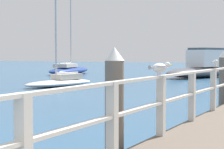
{
  "coord_description": "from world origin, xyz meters",
  "views": [
    {
      "loc": [
        0.95,
        -0.25,
        1.73
      ],
      "look_at": [
        -4.21,
        9.18,
        1.19
      ],
      "focal_mm": 63.96,
      "sensor_mm": 36.0,
      "label": 1
    }
  ],
  "objects_px": {
    "dock_piling_far": "(224,81)",
    "boat_0": "(69,70)",
    "seagull_background": "(215,63)",
    "boat_5": "(60,81)",
    "dock_piling_near": "(114,109)",
    "boat_4": "(202,67)",
    "seagull_foreground": "(160,67)"
  },
  "relations": [
    {
      "from": "seagull_background",
      "to": "boat_0",
      "type": "height_order",
      "value": "boat_0"
    },
    {
      "from": "dock_piling_near",
      "to": "dock_piling_far",
      "type": "bearing_deg",
      "value": 90.0
    },
    {
      "from": "dock_piling_near",
      "to": "seagull_foreground",
      "type": "height_order",
      "value": "dock_piling_near"
    },
    {
      "from": "dock_piling_near",
      "to": "dock_piling_far",
      "type": "height_order",
      "value": "same"
    },
    {
      "from": "dock_piling_far",
      "to": "boat_0",
      "type": "height_order",
      "value": "boat_0"
    },
    {
      "from": "dock_piling_far",
      "to": "seagull_foreground",
      "type": "height_order",
      "value": "dock_piling_far"
    },
    {
      "from": "seagull_foreground",
      "to": "boat_4",
      "type": "bearing_deg",
      "value": 129.45
    },
    {
      "from": "seagull_foreground",
      "to": "boat_0",
      "type": "distance_m",
      "value": 28.61
    },
    {
      "from": "dock_piling_far",
      "to": "boat_5",
      "type": "height_order",
      "value": "boat_5"
    },
    {
      "from": "dock_piling_far",
      "to": "seagull_foreground",
      "type": "bearing_deg",
      "value": -86.37
    },
    {
      "from": "dock_piling_near",
      "to": "dock_piling_far",
      "type": "relative_size",
      "value": 1.0
    },
    {
      "from": "seagull_foreground",
      "to": "boat_5",
      "type": "relative_size",
      "value": 0.08
    },
    {
      "from": "boat_0",
      "to": "boat_4",
      "type": "xyz_separation_m",
      "value": [
        11.42,
        1.12,
        0.36
      ]
    },
    {
      "from": "boat_0",
      "to": "boat_5",
      "type": "height_order",
      "value": "boat_0"
    },
    {
      "from": "dock_piling_near",
      "to": "seagull_foreground",
      "type": "distance_m",
      "value": 1.08
    },
    {
      "from": "seagull_background",
      "to": "boat_0",
      "type": "distance_m",
      "value": 25.93
    },
    {
      "from": "dock_piling_far",
      "to": "boat_4",
      "type": "distance_m",
      "value": 18.58
    },
    {
      "from": "seagull_background",
      "to": "boat_0",
      "type": "bearing_deg",
      "value": -69.2
    },
    {
      "from": "dock_piling_near",
      "to": "seagull_background",
      "type": "relative_size",
      "value": 4.01
    },
    {
      "from": "boat_0",
      "to": "dock_piling_near",
      "type": "bearing_deg",
      "value": -65.74
    },
    {
      "from": "seagull_foreground",
      "to": "boat_5",
      "type": "xyz_separation_m",
      "value": [
        -10.37,
        11.59,
        -1.25
      ]
    },
    {
      "from": "seagull_background",
      "to": "boat_0",
      "type": "xyz_separation_m",
      "value": [
        -17.47,
        19.13,
        -1.15
      ]
    },
    {
      "from": "boat_5",
      "to": "dock_piling_far",
      "type": "bearing_deg",
      "value": 163.73
    },
    {
      "from": "dock_piling_near",
      "to": "boat_4",
      "type": "distance_m",
      "value": 25.2
    },
    {
      "from": "dock_piling_far",
      "to": "seagull_foreground",
      "type": "xyz_separation_m",
      "value": [
        0.38,
        -6.05,
        0.6
      ]
    },
    {
      "from": "dock_piling_far",
      "to": "seagull_foreground",
      "type": "relative_size",
      "value": 4.09
    },
    {
      "from": "dock_piling_far",
      "to": "seagull_foreground",
      "type": "distance_m",
      "value": 6.1
    },
    {
      "from": "dock_piling_far",
      "to": "boat_5",
      "type": "relative_size",
      "value": 0.35
    },
    {
      "from": "dock_piling_near",
      "to": "boat_0",
      "type": "distance_m",
      "value": 29.01
    },
    {
      "from": "dock_piling_far",
      "to": "seagull_background",
      "type": "bearing_deg",
      "value": -81.49
    },
    {
      "from": "seagull_background",
      "to": "boat_4",
      "type": "relative_size",
      "value": 0.06
    },
    {
      "from": "seagull_background",
      "to": "boat_4",
      "type": "xyz_separation_m",
      "value": [
        -6.04,
        20.25,
        -0.79
      ]
    }
  ]
}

